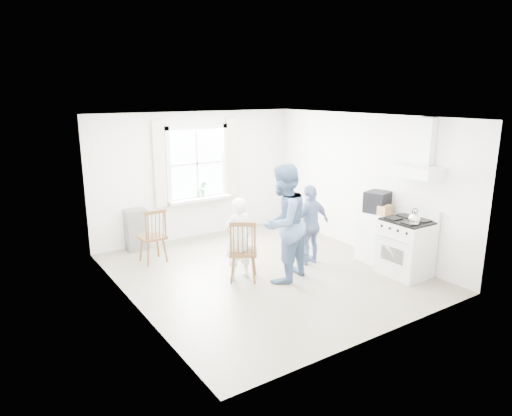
{
  "coord_description": "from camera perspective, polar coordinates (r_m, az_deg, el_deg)",
  "views": [
    {
      "loc": [
        -4.12,
        -5.95,
        2.98
      ],
      "look_at": [
        -0.05,
        0.2,
        1.1
      ],
      "focal_mm": 32.0,
      "sensor_mm": 36.0,
      "label": 1
    }
  ],
  "objects": [
    {
      "name": "room_shell",
      "position": [
        7.43,
        1.14,
        1.26
      ],
      "size": [
        4.62,
        5.12,
        2.64
      ],
      "color": "gray",
      "rests_on": "ground"
    },
    {
      "name": "window_assembly",
      "position": [
        9.48,
        -7.32,
        5.0
      ],
      "size": [
        1.88,
        0.24,
        1.7
      ],
      "color": "white",
      "rests_on": "room_shell"
    },
    {
      "name": "range_hood",
      "position": [
        7.79,
        19.76,
        5.52
      ],
      "size": [
        0.45,
        0.76,
        0.94
      ],
      "color": "silver",
      "rests_on": "room_shell"
    },
    {
      "name": "shelf_unit",
      "position": [
        9.09,
        -14.7,
        -2.64
      ],
      "size": [
        0.4,
        0.3,
        0.8
      ],
      "primitive_type": "cube",
      "color": "slate",
      "rests_on": "ground"
    },
    {
      "name": "gas_stove",
      "position": [
        7.98,
        18.21,
        -4.64
      ],
      "size": [
        0.68,
        0.76,
        1.12
      ],
      "color": "silver",
      "rests_on": "ground"
    },
    {
      "name": "kettle",
      "position": [
        7.59,
        19.17,
        -1.29
      ],
      "size": [
        0.19,
        0.19,
        0.27
      ],
      "color": "silver",
      "rests_on": "gas_stove"
    },
    {
      "name": "low_cabinet",
      "position": [
        8.47,
        14.8,
        -3.55
      ],
      "size": [
        0.5,
        0.55,
        0.9
      ],
      "primitive_type": "cube",
      "color": "silver",
      "rests_on": "ground"
    },
    {
      "name": "stereo_stack",
      "position": [
        8.37,
        14.96,
        0.75
      ],
      "size": [
        0.5,
        0.47,
        0.37
      ],
      "color": "black",
      "rests_on": "low_cabinet"
    },
    {
      "name": "cardboard_box",
      "position": [
        8.24,
        15.79,
        -0.23
      ],
      "size": [
        0.29,
        0.22,
        0.17
      ],
      "primitive_type": "cube",
      "rotation": [
        0.0,
        0.0,
        0.13
      ],
      "color": "#987449",
      "rests_on": "low_cabinet"
    },
    {
      "name": "windsor_chair_a",
      "position": [
        8.23,
        -12.58,
        -2.76
      ],
      "size": [
        0.45,
        0.44,
        1.0
      ],
      "color": "#472E17",
      "rests_on": "ground"
    },
    {
      "name": "windsor_chair_b",
      "position": [
        7.24,
        -1.64,
        -4.63
      ],
      "size": [
        0.6,
        0.59,
        1.03
      ],
      "color": "#472E17",
      "rests_on": "ground"
    },
    {
      "name": "person_left",
      "position": [
        7.38,
        -2.25,
        -3.84
      ],
      "size": [
        0.5,
        0.5,
        1.36
      ],
      "primitive_type": "imported",
      "rotation": [
        0.0,
        0.0,
        3.15
      ],
      "color": "white",
      "rests_on": "ground"
    },
    {
      "name": "person_mid",
      "position": [
        7.25,
        3.41,
        -1.94
      ],
      "size": [
        1.2,
        1.2,
        1.91
      ],
      "primitive_type": "imported",
      "rotation": [
        0.0,
        0.0,
        3.51
      ],
      "color": "#4A648A",
      "rests_on": "ground"
    },
    {
      "name": "person_right",
      "position": [
        8.07,
        6.81,
        -2.08
      ],
      "size": [
        0.9,
        0.9,
        1.43
      ],
      "primitive_type": "imported",
      "rotation": [
        0.0,
        0.0,
        3.21
      ],
      "color": "navy",
      "rests_on": "ground"
    },
    {
      "name": "potted_plant",
      "position": [
        9.51,
        -6.7,
        2.33
      ],
      "size": [
        0.24,
        0.24,
        0.34
      ],
      "primitive_type": "imported",
      "rotation": [
        0.0,
        0.0,
        -0.37
      ],
      "color": "#33733B",
      "rests_on": "window_assembly"
    }
  ]
}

